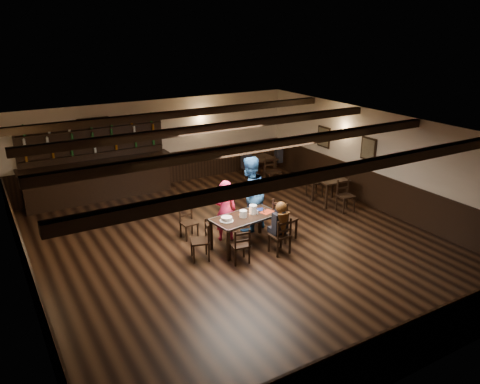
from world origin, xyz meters
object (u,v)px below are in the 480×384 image
chair_near_left (241,243)px  chair_near_right (282,234)px  woman_pink (225,210)px  bar_counter (98,175)px  cake (227,219)px  dining_table (245,219)px  man_blue (249,194)px

chair_near_left → chair_near_right: bearing=-5.3°
chair_near_right → woman_pink: size_ratio=0.58×
woman_pink → bar_counter: (-1.86, 4.30, -0.02)m
chair_near_right → cake: 1.26m
cake → bar_counter: bar_counter is taller
chair_near_left → chair_near_right: size_ratio=0.94×
dining_table → chair_near_left: bearing=-127.3°
man_blue → bar_counter: (-2.65, 4.10, -0.22)m
woman_pink → man_blue: 0.84m
cake → bar_counter: (-1.59, 4.88, -0.07)m
man_blue → bar_counter: bearing=-73.3°
man_blue → cake: size_ratio=6.08×
chair_near_left → chair_near_right: 1.00m
bar_counter → cake: bearing=-72.0°
man_blue → cake: 1.33m
cake → bar_counter: 5.13m
chair_near_right → bar_counter: 6.17m
woman_pink → cake: (-0.28, -0.58, 0.05)m
dining_table → man_blue: bearing=53.2°
dining_table → cake: cake is taller
chair_near_right → cake: size_ratio=2.79×
chair_near_right → dining_table: bearing=123.1°
chair_near_left → dining_table: bearing=52.7°
chair_near_right → man_blue: 1.57m
dining_table → man_blue: 0.98m
dining_table → bar_counter: 5.28m
chair_near_right → woman_pink: 1.51m
chair_near_right → cake: chair_near_right is taller
chair_near_right → woman_pink: woman_pink is taller
dining_table → chair_near_left: chair_near_left is taller
woman_pink → man_blue: size_ratio=0.79×
chair_near_right → woman_pink: bearing=118.6°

